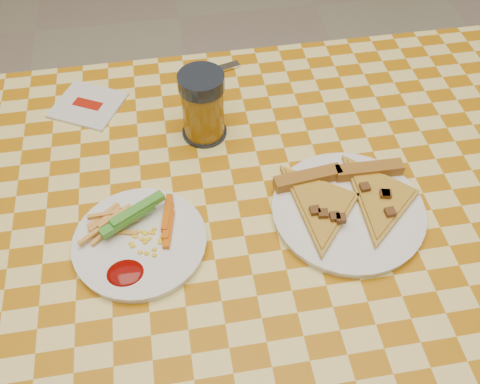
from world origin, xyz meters
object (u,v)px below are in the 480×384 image
Objects in this scene: table at (241,244)px; drink_glass at (203,106)px; plate_left at (140,243)px; plate_right at (348,212)px.

table is 9.79× the size of drink_glass.
plate_left is at bearing -170.88° from table.
plate_left is 0.84× the size of plate_right.
table is 5.35× the size of plate_right.
plate_right reaches higher than table.
plate_right is 1.83× the size of drink_glass.
plate_right is (0.17, -0.02, 0.08)m from table.
table is 0.19m from plate_right.
drink_glass is at bearing 60.70° from plate_left.
table is at bearing 173.17° from plate_right.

